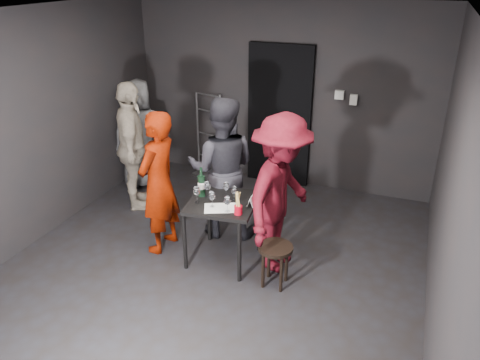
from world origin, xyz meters
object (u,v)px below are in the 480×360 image
at_px(man_maroon, 281,181).
at_px(breadstick_cup, 238,204).
at_px(stool, 275,254).
at_px(wine_bottle, 202,185).
at_px(server_red, 158,175).
at_px(bystander_grey, 140,130).
at_px(tasting_table, 223,209).
at_px(bystander_cream, 131,137).
at_px(hand_truck, 209,160).
at_px(woman_black, 222,157).

bearing_deg(man_maroon, breadstick_cup, 142.56).
bearing_deg(stool, wine_bottle, 164.10).
relative_size(server_red, bystander_grey, 1.07).
distance_m(tasting_table, server_red, 0.83).
bearing_deg(breadstick_cup, bystander_cream, 152.80).
bearing_deg(hand_truck, stool, -36.53).
height_order(wine_bottle, breadstick_cup, wine_bottle).
height_order(server_red, bystander_grey, server_red).
bearing_deg(stool, breadstick_cup, 176.33).
height_order(bystander_cream, wine_bottle, bystander_cream).
xyz_separation_m(hand_truck, bystander_grey, (-0.76, -0.72, 0.65)).
height_order(tasting_table, breadstick_cup, breadstick_cup).
relative_size(woman_black, wine_bottle, 6.00).
distance_m(tasting_table, stool, 0.78).
height_order(hand_truck, bystander_cream, bystander_cream).
distance_m(hand_truck, stool, 3.01).
xyz_separation_m(tasting_table, stool, (0.69, -0.24, -0.27)).
relative_size(hand_truck, stool, 2.79).
height_order(server_red, woman_black, woman_black).
xyz_separation_m(woman_black, bystander_grey, (-1.68, 0.85, -0.13)).
distance_m(tasting_table, bystander_grey, 2.40).
relative_size(man_maroon, breadstick_cup, 7.85).
bearing_deg(stool, hand_truck, 127.97).
bearing_deg(breadstick_cup, hand_truck, 121.34).
distance_m(tasting_table, breadstick_cup, 0.40).
bearing_deg(bystander_cream, wine_bottle, -150.90).
bearing_deg(breadstick_cup, wine_bottle, 155.25).
height_order(tasting_table, bystander_grey, bystander_grey).
height_order(server_red, wine_bottle, server_red).
distance_m(hand_truck, bystander_grey, 1.23).
height_order(woman_black, bystander_cream, bystander_cream).
relative_size(hand_truck, server_red, 0.69).
xyz_separation_m(man_maroon, bystander_grey, (-2.54, 1.29, -0.16)).
xyz_separation_m(woman_black, man_maroon, (0.86, -0.44, 0.02)).
xyz_separation_m(man_maroon, wine_bottle, (-0.88, -0.09, -0.16)).
xyz_separation_m(hand_truck, tasting_table, (1.16, -2.14, 0.42)).
height_order(man_maroon, bystander_cream, man_maroon).
relative_size(tasting_table, woman_black, 0.37).
distance_m(tasting_table, woman_black, 0.71).
bearing_deg(server_red, breadstick_cup, 84.11).
distance_m(server_red, bystander_cream, 1.16).
bearing_deg(wine_bottle, woman_black, 87.62).
distance_m(man_maroon, bystander_cream, 2.34).
distance_m(stool, breadstick_cup, 0.65).
distance_m(hand_truck, tasting_table, 2.47).
height_order(hand_truck, wine_bottle, hand_truck).
height_order(server_red, bystander_cream, bystander_cream).
relative_size(hand_truck, bystander_cream, 0.64).
bearing_deg(bystander_grey, tasting_table, 118.20).
distance_m(server_red, wine_bottle, 0.52).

